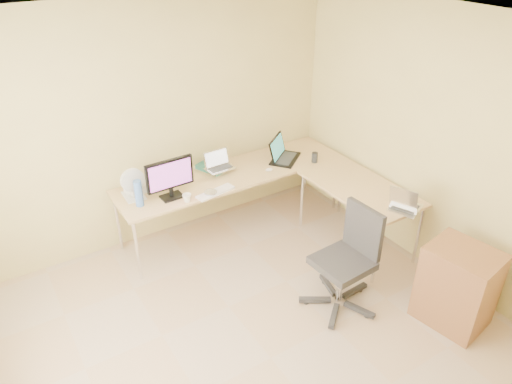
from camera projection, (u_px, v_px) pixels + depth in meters
floor at (271, 358)px, 3.99m from camera, size 4.50×4.50×0.00m
ceiling at (278, 40)px, 2.68m from camera, size 4.50×4.50×0.00m
wall_back at (153, 126)px, 4.98m from camera, size 4.50×0.00×4.50m
wall_right at (466, 159)px, 4.31m from camera, size 0.00×4.50×4.50m
desk_main at (234, 200)px, 5.49m from camera, size 2.65×0.70×0.73m
desk_return at (357, 216)px, 5.21m from camera, size 0.70×1.30×0.73m
monitor at (170, 179)px, 4.74m from camera, size 0.50×0.18×0.42m
book_stack at (213, 167)px, 5.37m from camera, size 0.34×0.38×0.05m
laptop_center at (220, 161)px, 5.22m from camera, size 0.32×0.25×0.20m
laptop_black at (285, 149)px, 5.53m from camera, size 0.53×0.51×0.27m
keyboard at (216, 192)px, 4.91m from camera, size 0.44×0.19×0.02m
mouse at (269, 170)px, 5.33m from camera, size 0.10×0.08×0.03m
mug at (187, 198)px, 4.74m from camera, size 0.09×0.09×0.08m
cd_stack at (211, 193)px, 4.88m from camera, size 0.15×0.15×0.03m
water_bottle at (139, 193)px, 4.64m from camera, size 0.10×0.10×0.28m
papers at (134, 196)px, 4.86m from camera, size 0.20×0.28×0.01m
white_box at (138, 188)px, 4.92m from camera, size 0.27×0.23×0.09m
desk_fan at (132, 184)px, 4.76m from camera, size 0.26×0.26×0.31m
black_cup at (315, 157)px, 5.50m from camera, size 0.08×0.08×0.12m
laptop_return at (407, 198)px, 4.60m from camera, size 0.42×0.38×0.23m
office_chair at (342, 262)px, 4.30m from camera, size 0.64×0.64×1.01m
cabinet at (457, 288)px, 4.21m from camera, size 0.56×0.65×0.80m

